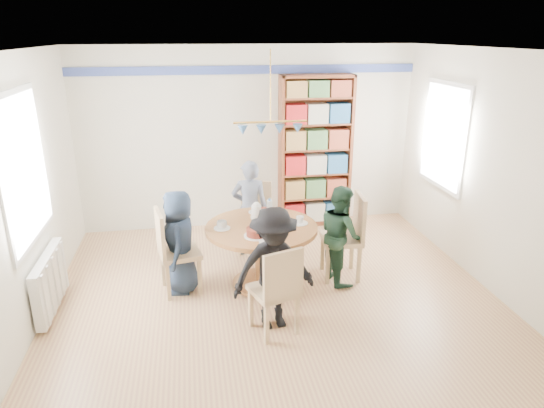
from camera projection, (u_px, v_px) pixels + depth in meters
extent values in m
plane|color=tan|center=(278.00, 305.00, 5.38)|extent=(5.00, 5.00, 0.00)
plane|color=white|center=(279.00, 50.00, 4.47)|extent=(5.00, 5.00, 0.00)
plane|color=white|center=(248.00, 139.00, 7.25)|extent=(5.00, 0.00, 5.00)
plane|color=white|center=(362.00, 330.00, 2.60)|extent=(5.00, 0.00, 5.00)
plane|color=white|center=(16.00, 203.00, 4.53)|extent=(0.00, 5.00, 5.00)
plane|color=white|center=(502.00, 178.00, 5.32)|extent=(0.00, 5.00, 5.00)
cube|color=#354793|center=(248.00, 70.00, 6.89)|extent=(5.00, 0.02, 0.12)
cube|color=white|center=(23.00, 169.00, 4.73)|extent=(0.03, 1.32, 1.52)
cube|color=white|center=(25.00, 169.00, 4.73)|extent=(0.01, 1.20, 1.40)
cube|color=white|center=(444.00, 136.00, 6.46)|extent=(0.03, 1.12, 1.42)
cube|color=white|center=(443.00, 136.00, 6.45)|extent=(0.01, 1.00, 1.30)
cylinder|color=gold|center=(270.00, 86.00, 5.06)|extent=(0.01, 0.01, 0.75)
cylinder|color=gold|center=(270.00, 122.00, 5.19)|extent=(0.80, 0.02, 0.02)
cone|color=#457DC2|center=(243.00, 130.00, 5.17)|extent=(0.11, 0.11, 0.10)
cone|color=#457DC2|center=(261.00, 130.00, 5.20)|extent=(0.11, 0.11, 0.10)
cone|color=#457DC2|center=(280.00, 129.00, 5.23)|extent=(0.11, 0.11, 0.10)
cone|color=#457DC2|center=(298.00, 128.00, 5.26)|extent=(0.11, 0.11, 0.10)
cube|color=silver|center=(50.00, 282.00, 5.16)|extent=(0.10, 1.00, 0.60)
cube|color=silver|center=(46.00, 301.00, 4.79)|extent=(0.02, 0.06, 0.56)
cube|color=silver|center=(51.00, 291.00, 4.98)|extent=(0.02, 0.06, 0.56)
cube|color=silver|center=(56.00, 281.00, 5.17)|extent=(0.02, 0.06, 0.56)
cube|color=silver|center=(60.00, 273.00, 5.35)|extent=(0.02, 0.06, 0.56)
cube|color=silver|center=(64.00, 265.00, 5.54)|extent=(0.02, 0.06, 0.56)
cylinder|color=olive|center=(261.00, 228.00, 5.59)|extent=(1.30, 1.30, 0.05)
cylinder|color=olive|center=(262.00, 257.00, 5.71)|extent=(0.16, 0.16, 0.70)
cylinder|color=olive|center=(262.00, 282.00, 5.82)|extent=(0.70, 0.70, 0.04)
cube|color=tan|center=(180.00, 253.00, 5.53)|extent=(0.52, 0.52, 0.05)
cube|color=tan|center=(160.00, 234.00, 5.38)|extent=(0.13, 0.44, 0.53)
cube|color=tan|center=(200.00, 277.00, 5.52)|extent=(0.05, 0.05, 0.45)
cube|color=tan|center=(193.00, 263.00, 5.84)|extent=(0.05, 0.05, 0.45)
cube|color=tan|center=(168.00, 282.00, 5.40)|extent=(0.05, 0.05, 0.45)
cube|color=tan|center=(163.00, 268.00, 5.72)|extent=(0.05, 0.05, 0.45)
cube|color=tan|center=(341.00, 239.00, 5.86)|extent=(0.51, 0.51, 0.06)
cube|color=tan|center=(360.00, 217.00, 5.78)|extent=(0.09, 0.47, 0.55)
cube|color=tan|center=(322.00, 252.00, 6.11)|extent=(0.05, 0.05, 0.47)
cube|color=tan|center=(328.00, 266.00, 5.76)|extent=(0.05, 0.05, 0.47)
cube|color=tan|center=(352.00, 251.00, 6.13)|extent=(0.05, 0.05, 0.47)
cube|color=tan|center=(359.00, 265.00, 5.78)|extent=(0.05, 0.05, 0.47)
cube|color=tan|center=(254.00, 220.00, 6.56)|extent=(0.54, 0.54, 0.05)
cube|color=tan|center=(256.00, 198.00, 6.65)|extent=(0.41, 0.18, 0.50)
cube|color=tan|center=(239.00, 240.00, 6.51)|extent=(0.05, 0.05, 0.43)
cube|color=tan|center=(264.00, 242.00, 6.45)|extent=(0.05, 0.05, 0.43)
cube|color=tan|center=(245.00, 231.00, 6.82)|extent=(0.05, 0.05, 0.43)
cube|color=tan|center=(268.00, 232.00, 6.77)|extent=(0.05, 0.05, 0.43)
cube|color=tan|center=(274.00, 290.00, 4.78)|extent=(0.54, 0.54, 0.05)
cube|color=tan|center=(283.00, 276.00, 4.54)|extent=(0.41, 0.17, 0.50)
cube|color=tan|center=(280.00, 299.00, 5.08)|extent=(0.05, 0.05, 0.43)
cube|color=tan|center=(251.00, 307.00, 4.93)|extent=(0.05, 0.05, 0.43)
cube|color=tan|center=(297.00, 315.00, 4.80)|extent=(0.05, 0.05, 0.43)
cube|color=tan|center=(267.00, 324.00, 4.64)|extent=(0.05, 0.05, 0.43)
imported|color=#1C293E|center=(180.00, 242.00, 5.50)|extent=(0.41, 0.61, 1.22)
imported|color=#1B3625|center=(340.00, 234.00, 5.74)|extent=(0.54, 0.64, 1.19)
imported|color=gray|center=(250.00, 208.00, 6.42)|extent=(0.50, 0.35, 1.31)
imported|color=black|center=(274.00, 269.00, 4.79)|extent=(0.89, 0.59, 1.29)
cube|color=brown|center=(281.00, 154.00, 7.24)|extent=(0.04, 0.33, 2.28)
cube|color=brown|center=(348.00, 151.00, 7.41)|extent=(0.04, 0.33, 2.28)
cube|color=brown|center=(317.00, 76.00, 6.95)|extent=(1.09, 0.33, 0.04)
cube|color=brown|center=(313.00, 220.00, 7.70)|extent=(1.09, 0.33, 0.07)
cube|color=brown|center=(313.00, 150.00, 7.47)|extent=(1.09, 0.02, 2.28)
cube|color=brown|center=(314.00, 196.00, 7.56)|extent=(1.02, 0.30, 0.03)
cube|color=brown|center=(315.00, 173.00, 7.43)|extent=(1.02, 0.30, 0.03)
cube|color=brown|center=(315.00, 149.00, 7.31)|extent=(1.02, 0.30, 0.03)
cube|color=brown|center=(316.00, 123.00, 7.18)|extent=(1.02, 0.30, 0.03)
cube|color=brown|center=(317.00, 97.00, 7.05)|extent=(1.02, 0.30, 0.03)
cube|color=#B21B1D|center=(293.00, 212.00, 7.57)|extent=(0.30, 0.24, 0.28)
cube|color=beige|center=(314.00, 211.00, 7.62)|extent=(0.30, 0.24, 0.28)
cube|color=#275E91|center=(334.00, 209.00, 7.67)|extent=(0.30, 0.24, 0.28)
cube|color=#AA8044|center=(294.00, 188.00, 7.44)|extent=(0.30, 0.24, 0.28)
cube|color=#497842|center=(314.00, 187.00, 7.49)|extent=(0.30, 0.24, 0.28)
cube|color=#994029|center=(335.00, 186.00, 7.54)|extent=(0.30, 0.24, 0.28)
cube|color=#B21B1D|center=(294.00, 164.00, 7.31)|extent=(0.30, 0.24, 0.28)
cube|color=beige|center=(315.00, 163.00, 7.36)|extent=(0.30, 0.24, 0.28)
cube|color=#275E91|center=(336.00, 163.00, 7.41)|extent=(0.30, 0.24, 0.28)
cube|color=#AA8044|center=(295.00, 140.00, 7.18)|extent=(0.30, 0.24, 0.28)
cube|color=#497842|center=(316.00, 139.00, 7.23)|extent=(0.30, 0.24, 0.28)
cube|color=#994029|center=(337.00, 138.00, 7.29)|extent=(0.30, 0.24, 0.28)
cube|color=#B21B1D|center=(295.00, 114.00, 7.05)|extent=(0.30, 0.24, 0.28)
cube|color=beige|center=(317.00, 113.00, 7.11)|extent=(0.30, 0.24, 0.28)
cube|color=#275E91|center=(338.00, 113.00, 7.16)|extent=(0.30, 0.24, 0.28)
cube|color=#AA8044|center=(295.00, 89.00, 6.93)|extent=(0.30, 0.24, 0.24)
cube|color=#497842|center=(317.00, 88.00, 6.99)|extent=(0.30, 0.24, 0.24)
cube|color=#994029|center=(339.00, 88.00, 7.04)|extent=(0.30, 0.24, 0.24)
cylinder|color=white|center=(256.00, 215.00, 5.60)|extent=(0.11, 0.11, 0.23)
sphere|color=white|center=(256.00, 205.00, 5.57)|extent=(0.09, 0.09, 0.09)
cylinder|color=silver|center=(270.00, 211.00, 5.66)|extent=(0.07, 0.07, 0.26)
cylinder|color=#457DC2|center=(270.00, 200.00, 5.61)|extent=(0.03, 0.03, 0.03)
cylinder|color=white|center=(262.00, 217.00, 5.83)|extent=(0.28, 0.28, 0.01)
cylinder|color=maroon|center=(262.00, 213.00, 5.82)|extent=(0.23, 0.23, 0.09)
cylinder|color=white|center=(257.00, 236.00, 5.30)|extent=(0.28, 0.28, 0.01)
cylinder|color=maroon|center=(257.00, 232.00, 5.28)|extent=(0.23, 0.23, 0.09)
cylinder|color=white|center=(222.00, 228.00, 5.51)|extent=(0.19, 0.19, 0.01)
imported|color=white|center=(222.00, 225.00, 5.49)|extent=(0.12, 0.12, 0.09)
cylinder|color=white|center=(300.00, 223.00, 5.65)|extent=(0.19, 0.19, 0.01)
imported|color=white|center=(300.00, 220.00, 5.64)|extent=(0.09, 0.09, 0.09)
cylinder|color=white|center=(256.00, 212.00, 6.00)|extent=(0.19, 0.19, 0.01)
imported|color=white|center=(256.00, 209.00, 5.99)|extent=(0.12, 0.12, 0.09)
cylinder|color=white|center=(268.00, 241.00, 5.16)|extent=(0.19, 0.19, 0.01)
imported|color=white|center=(268.00, 238.00, 5.14)|extent=(0.09, 0.09, 0.09)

